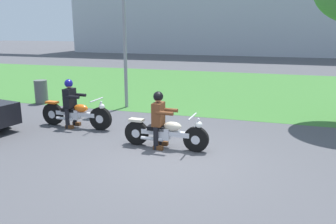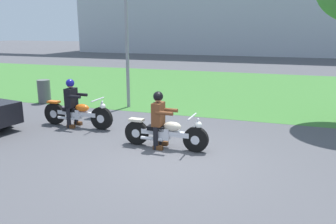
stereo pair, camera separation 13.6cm
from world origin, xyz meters
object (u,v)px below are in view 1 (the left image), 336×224
(rider_follow, at_px, (70,99))
(trash_can, at_px, (41,92))
(rider_lead, at_px, (159,115))
(streetlight_pole, at_px, (127,8))
(motorcycle_lead, at_px, (166,133))
(motorcycle_follow, at_px, (76,114))

(rider_follow, distance_m, trash_can, 3.85)
(rider_lead, distance_m, streetlight_pole, 5.22)
(rider_follow, relative_size, streetlight_pole, 0.25)
(motorcycle_lead, bearing_deg, rider_lead, 179.12)
(motorcycle_lead, distance_m, rider_follow, 3.35)
(motorcycle_follow, xyz_separation_m, trash_can, (-3.11, 2.46, 0.05))
(motorcycle_follow, height_order, trash_can, trash_can)
(trash_can, bearing_deg, motorcycle_follow, -38.35)
(rider_lead, xyz_separation_m, rider_follow, (-3.03, 0.89, 0.02))
(rider_lead, relative_size, streetlight_pole, 0.25)
(rider_lead, xyz_separation_m, trash_can, (-5.98, 3.34, -0.35))
(streetlight_pole, height_order, trash_can, streetlight_pole)
(rider_follow, xyz_separation_m, streetlight_pole, (0.57, 2.86, 2.66))
(motorcycle_follow, bearing_deg, trash_can, 143.15)
(motorcycle_follow, xyz_separation_m, rider_follow, (-0.17, 0.01, 0.42))
(rider_lead, relative_size, trash_can, 1.54)
(rider_lead, height_order, motorcycle_follow, rider_lead)
(motorcycle_follow, bearing_deg, streetlight_pole, 83.47)
(motorcycle_follow, height_order, streetlight_pole, streetlight_pole)
(rider_follow, height_order, trash_can, rider_follow)
(rider_lead, xyz_separation_m, streetlight_pole, (-2.46, 3.75, 2.68))
(motorcycle_lead, distance_m, streetlight_pole, 5.54)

